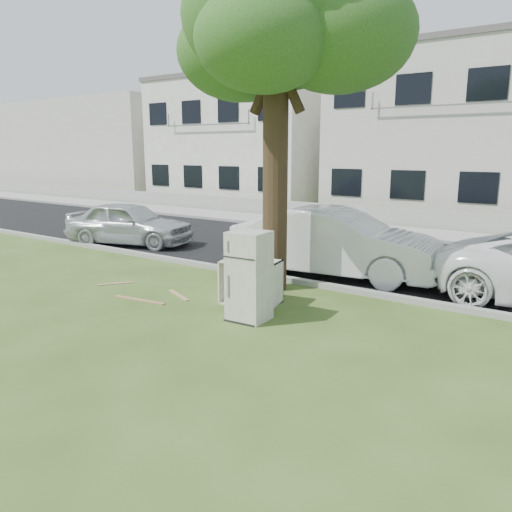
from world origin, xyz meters
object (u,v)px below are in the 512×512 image
Objects in this scene: car_left at (129,223)px; car_center at (336,243)px; cabinet at (251,282)px; fridge at (249,276)px.

car_center is at bearing -106.08° from car_left.
fridge is at bearing -65.76° from cabinet.
car_left reaches higher than cabinet.
car_left is at bearing 83.90° from car_center.
cabinet is 3.02m from car_center.
car_center is at bearing 72.76° from cabinet.
car_center reaches higher than fridge.
car_left is (-7.42, 3.73, -0.11)m from fridge.
cabinet is 7.46m from car_left.
cabinet is at bearing 120.20° from fridge.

